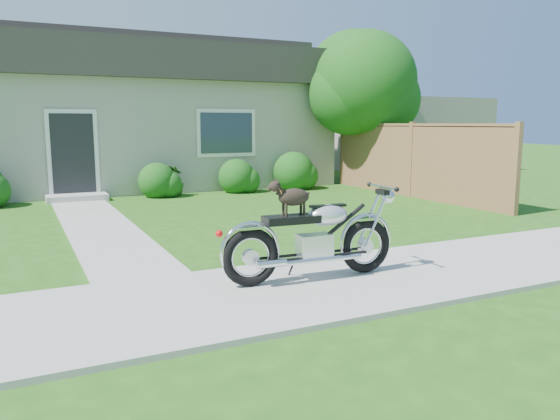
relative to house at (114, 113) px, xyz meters
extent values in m
plane|color=#235114|center=(0.00, -11.99, -2.16)|extent=(80.00, 80.00, 0.00)
cube|color=#9E9B93|center=(0.00, -11.99, -2.14)|extent=(24.00, 2.20, 0.04)
cube|color=#9E9B93|center=(-1.50, -6.99, -2.14)|extent=(1.20, 8.00, 0.03)
cube|color=#A9A599|center=(0.00, 0.01, -0.66)|extent=(12.00, 6.00, 3.00)
cube|color=#2D2B28|center=(0.00, 0.01, 1.34)|extent=(12.60, 6.60, 1.00)
cube|color=#2D2B28|center=(0.00, 0.01, 2.04)|extent=(12.60, 2.00, 0.60)
cube|color=black|center=(-1.50, -3.02, -1.11)|extent=(1.00, 0.06, 2.10)
cube|color=#9E9B93|center=(-1.50, -3.37, -2.08)|extent=(1.40, 0.70, 0.16)
cube|color=#2D3847|center=(2.50, -3.02, -0.56)|extent=(1.70, 0.05, 1.30)
cube|color=#A07448|center=(6.30, -6.24, -1.26)|extent=(0.08, 6.50, 1.80)
cube|color=#A07448|center=(6.30, -2.99, -1.21)|extent=(0.12, 0.12, 1.90)
cube|color=#A07448|center=(6.30, -6.24, -1.21)|extent=(0.12, 0.12, 1.90)
cube|color=#A07448|center=(6.30, -9.49, -1.21)|extent=(0.12, 0.12, 1.90)
cube|color=#A07448|center=(6.30, -6.24, -0.34)|extent=(0.08, 6.50, 0.08)
cylinder|color=#3D2B1C|center=(6.41, -3.96, -0.94)|extent=(0.28, 0.28, 2.44)
sphere|color=#184C14|center=(6.41, -3.96, 0.87)|extent=(2.93, 2.93, 2.93)
sphere|color=#184C14|center=(6.81, -4.26, 0.38)|extent=(2.15, 2.15, 2.15)
cylinder|color=#3D2B1C|center=(7.33, -1.98, -0.84)|extent=(0.28, 0.28, 2.64)
sphere|color=#184C14|center=(7.33, -1.98, 1.11)|extent=(3.17, 3.17, 3.17)
sphere|color=#184C14|center=(7.73, -2.28, 0.59)|extent=(2.32, 2.32, 2.32)
sphere|color=#184C14|center=(4.34, -3.49, -1.67)|extent=(1.16, 1.16, 1.16)
sphere|color=#184C14|center=(0.43, -3.49, -1.75)|extent=(0.95, 0.95, 0.95)
sphere|color=#184C14|center=(2.60, -3.49, -1.74)|extent=(0.99, 0.99, 0.99)
imported|color=#285918|center=(0.91, -3.44, -1.76)|extent=(0.59, 0.59, 0.80)
torus|color=black|center=(1.01, -11.86, -1.78)|extent=(0.68, 0.15, 0.67)
torus|color=black|center=(-0.48, -11.77, -1.78)|extent=(0.68, 0.15, 0.67)
cube|color=silver|center=(0.31, -11.82, -1.73)|extent=(0.41, 0.26, 0.30)
ellipsoid|color=silver|center=(0.48, -11.83, -1.36)|extent=(0.53, 0.32, 0.26)
cube|color=black|center=(0.01, -11.80, -1.38)|extent=(0.66, 0.30, 0.09)
cube|color=silver|center=(1.01, -11.86, -1.44)|extent=(0.31, 0.16, 0.03)
cube|color=silver|center=(-0.48, -11.77, -1.44)|extent=(0.31, 0.16, 0.03)
cylinder|color=silver|center=(1.23, -11.87, -1.06)|extent=(0.06, 0.60, 0.03)
sphere|color=silver|center=(1.31, -11.88, -1.18)|extent=(0.18, 0.18, 0.17)
cylinder|color=silver|center=(0.31, -11.95, -1.86)|extent=(1.10, 0.12, 0.06)
ellipsoid|color=black|center=(0.04, -11.81, -1.13)|extent=(0.39, 0.20, 0.20)
sphere|color=black|center=(-0.19, -11.79, -0.99)|extent=(0.13, 0.13, 0.12)
cylinder|color=black|center=(-0.06, -11.75, -1.26)|extent=(0.03, 0.03, 0.16)
cylinder|color=black|center=(-0.07, -11.84, -1.26)|extent=(0.03, 0.03, 0.16)
cylinder|color=black|center=(0.16, -11.77, -1.26)|extent=(0.03, 0.03, 0.16)
cylinder|color=black|center=(0.15, -11.86, -1.26)|extent=(0.03, 0.03, 0.16)
torus|color=#AB682D|center=(-0.13, -11.79, -1.05)|extent=(0.06, 0.11, 0.10)
camera|label=1|loc=(-2.79, -17.28, -0.29)|focal=35.00mm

